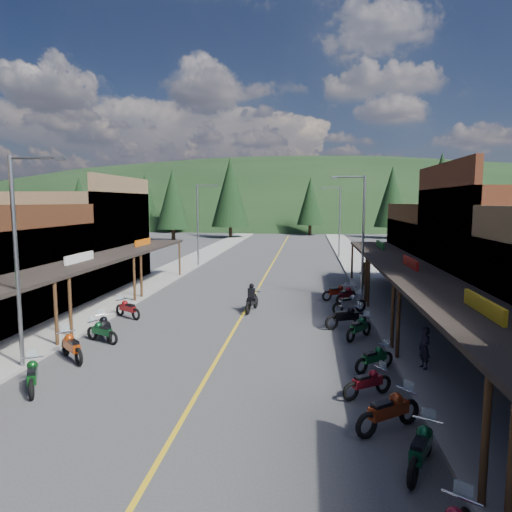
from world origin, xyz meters
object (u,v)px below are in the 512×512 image
(streetlight_2, at_px, (361,231))
(bike_east_7, at_px, (359,327))
(pine_5, at_px, (465,193))
(bike_west_7, at_px, (105,326))
(pedestrian_east_b, at_px, (363,273))
(bike_east_4, at_px, (389,409))
(rider_on_bike, at_px, (252,300))
(bike_east_10, at_px, (346,294))
(bike_east_3, at_px, (421,446))
(bike_west_8, at_px, (128,308))
(pine_11, at_px, (441,195))
(pedestrian_east_a, at_px, (425,348))
(bike_west_5, at_px, (72,345))
(bike_east_5, at_px, (368,381))
(streetlight_3, at_px, (338,219))
(pine_7, at_px, (145,198))
(pine_9, at_px, (456,201))
(pine_8, at_px, (124,204))
(bike_east_8, at_px, (346,316))
(streetlight_0, at_px, (20,253))
(bike_east_11, at_px, (337,292))
(shop_west_3, at_px, (78,239))
(shop_east_3, at_px, (454,257))
(bike_west_4, at_px, (32,374))
(bike_east_9, at_px, (349,302))
(bike_west_6, at_px, (102,331))
(pine_4, at_px, (392,197))
(streetlight_1, at_px, (199,221))
(pine_10, at_px, (173,199))
(pine_0, at_px, (79,201))
(pine_2, at_px, (230,192))

(streetlight_2, relative_size, bike_east_7, 3.85)
(pine_5, height_order, bike_west_7, pine_5)
(bike_west_7, distance_m, pedestrian_east_b, 19.90)
(pine_5, xyz_separation_m, bike_east_4, (-28.13, -81.23, -7.35))
(rider_on_bike, bearing_deg, bike_east_10, 33.66)
(bike_east_3, bearing_deg, bike_east_4, 128.95)
(bike_west_8, bearing_deg, pedestrian_east_b, -19.22)
(pine_11, distance_m, pedestrian_east_a, 44.67)
(bike_west_5, xyz_separation_m, bike_east_5, (11.33, -2.17, -0.10))
(streetlight_3, relative_size, pine_7, 0.64)
(pine_9, bearing_deg, pine_8, -173.80)
(bike_east_8, bearing_deg, rider_on_bike, -145.68)
(streetlight_0, relative_size, bike_east_8, 3.55)
(bike_east_5, bearing_deg, pine_11, 129.43)
(streetlight_0, relative_size, streetlight_3, 1.00)
(bike_east_11, bearing_deg, pine_5, 130.45)
(shop_west_3, height_order, pine_5, pine_5)
(shop_east_3, xyz_separation_m, streetlight_0, (-20.71, -17.30, 1.93))
(bike_west_7, height_order, bike_east_4, bike_east_4)
(pine_9, height_order, pine_11, pine_11)
(pine_7, height_order, pine_11, pine_7)
(pedestrian_east_a, bearing_deg, pine_11, 146.49)
(pine_8, height_order, bike_east_8, pine_8)
(bike_west_5, xyz_separation_m, bike_east_3, (12.05, -6.23, -0.02))
(pine_7, height_order, bike_east_11, pine_7)
(bike_west_4, distance_m, bike_east_9, 16.76)
(streetlight_0, xyz_separation_m, bike_east_8, (12.50, 7.14, -3.82))
(bike_west_7, bearing_deg, bike_east_11, 3.53)
(pine_8, relative_size, bike_west_6, 5.14)
(pedestrian_east_b, bearing_deg, bike_east_9, 37.54)
(streetlight_3, bearing_deg, pine_4, 69.78)
(pedestrian_east_a, bearing_deg, pedestrian_east_b, 162.99)
(streetlight_1, bearing_deg, pine_8, 129.90)
(pine_8, xyz_separation_m, rider_on_bike, (22.41, -35.82, -5.30))
(shop_west_3, distance_m, bike_east_10, 20.52)
(pine_8, height_order, pine_10, pine_10)
(pine_0, xyz_separation_m, bike_east_8, (45.55, -60.86, -5.84))
(streetlight_0, bearing_deg, shop_west_3, 111.55)
(streetlight_2, xyz_separation_m, pine_4, (11.05, 52.00, 2.78))
(pine_2, distance_m, bike_west_8, 56.76)
(rider_on_bike, bearing_deg, bike_west_4, -107.12)
(pine_0, xyz_separation_m, bike_east_5, (45.58, -69.02, -5.94))
(bike_east_4, distance_m, bike_east_8, 10.38)
(pine_7, bearing_deg, pine_2, -39.29)
(streetlight_2, distance_m, pine_2, 52.91)
(pine_5, bearing_deg, streetlight_0, -117.70)
(shop_east_3, relative_size, pine_7, 0.87)
(pine_7, height_order, bike_west_6, pine_7)
(pine_0, height_order, bike_east_11, pine_0)
(bike_east_3, distance_m, bike_east_7, 10.48)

